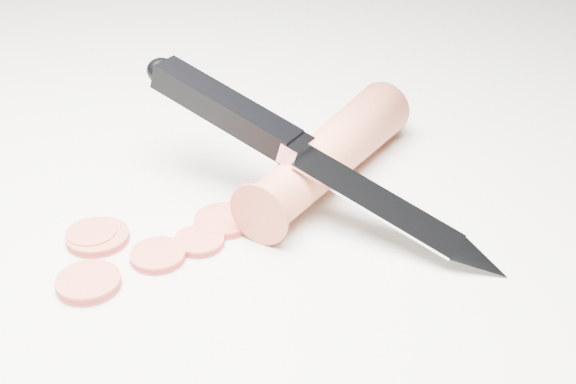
# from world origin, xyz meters

# --- Properties ---
(ground) EXTENTS (2.40, 2.40, 0.00)m
(ground) POSITION_xyz_m (0.00, 0.00, 0.00)
(ground) COLOR silver
(ground) RESTS_ON ground
(carrot) EXTENTS (0.10, 0.19, 0.04)m
(carrot) POSITION_xyz_m (0.07, 0.08, 0.02)
(carrot) COLOR #E56B45
(carrot) RESTS_ON ground
(carrot_slice_0) EXTENTS (0.03, 0.03, 0.01)m
(carrot_slice_0) POSITION_xyz_m (0.00, -0.02, 0.00)
(carrot_slice_0) COLOR #CA523A
(carrot_slice_0) RESTS_ON ground
(carrot_slice_1) EXTENTS (0.03, 0.03, 0.01)m
(carrot_slice_1) POSITION_xyz_m (-0.07, -0.02, 0.00)
(carrot_slice_1) COLOR #CA523A
(carrot_slice_1) RESTS_ON ground
(carrot_slice_2) EXTENTS (0.04, 0.04, 0.01)m
(carrot_slice_2) POSITION_xyz_m (-0.05, -0.07, 0.00)
(carrot_slice_2) COLOR #CA523A
(carrot_slice_2) RESTS_ON ground
(carrot_slice_3) EXTENTS (0.04, 0.04, 0.01)m
(carrot_slice_3) POSITION_xyz_m (-0.02, -0.04, 0.00)
(carrot_slice_3) COLOR #CA523A
(carrot_slice_3) RESTS_ON ground
(carrot_slice_4) EXTENTS (0.04, 0.04, 0.01)m
(carrot_slice_4) POSITION_xyz_m (0.01, 0.01, 0.00)
(carrot_slice_4) COLOR #CA523A
(carrot_slice_4) RESTS_ON ground
(carrot_slice_5) EXTENTS (0.04, 0.04, 0.01)m
(carrot_slice_5) POSITION_xyz_m (-0.06, -0.02, 0.00)
(carrot_slice_5) COLOR #CA523A
(carrot_slice_5) RESTS_ON ground
(kitchen_knife) EXTENTS (0.28, 0.12, 0.09)m
(kitchen_knife) POSITION_xyz_m (0.07, 0.04, 0.04)
(kitchen_knife) COLOR silver
(kitchen_knife) RESTS_ON ground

